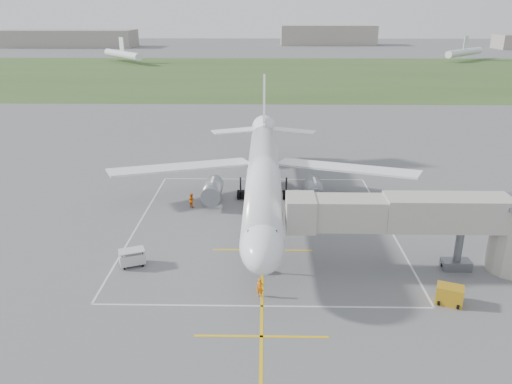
{
  "coord_description": "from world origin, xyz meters",
  "views": [
    {
      "loc": [
        0.17,
        -54.9,
        22.92
      ],
      "look_at": [
        -0.78,
        -4.0,
        4.0
      ],
      "focal_mm": 35.0,
      "sensor_mm": 36.0,
      "label": 1
    }
  ],
  "objects_px": {
    "baggage_cart": "(132,258)",
    "airliner": "(263,175)",
    "ramp_worker_wing": "(192,200)",
    "ramp_worker_nose": "(260,288)",
    "gpu_unit": "(449,295)",
    "jet_bridge": "(437,222)"
  },
  "relations": [
    {
      "from": "jet_bridge",
      "to": "ramp_worker_wing",
      "type": "height_order",
      "value": "jet_bridge"
    },
    {
      "from": "airliner",
      "to": "baggage_cart",
      "type": "height_order",
      "value": "airliner"
    },
    {
      "from": "jet_bridge",
      "to": "baggage_cart",
      "type": "relative_size",
      "value": 8.73
    },
    {
      "from": "airliner",
      "to": "baggage_cart",
      "type": "bearing_deg",
      "value": -130.9
    },
    {
      "from": "airliner",
      "to": "ramp_worker_wing",
      "type": "distance_m",
      "value": 9.42
    },
    {
      "from": "baggage_cart",
      "to": "airliner",
      "type": "bearing_deg",
      "value": 27.26
    },
    {
      "from": "airliner",
      "to": "gpu_unit",
      "type": "relative_size",
      "value": 18.98
    },
    {
      "from": "baggage_cart",
      "to": "gpu_unit",
      "type": "bearing_deg",
      "value": -33.9
    },
    {
      "from": "airliner",
      "to": "baggage_cart",
      "type": "relative_size",
      "value": 17.45
    },
    {
      "from": "ramp_worker_nose",
      "to": "airliner",
      "type": "bearing_deg",
      "value": 92.09
    },
    {
      "from": "jet_bridge",
      "to": "baggage_cart",
      "type": "bearing_deg",
      "value": 179.78
    },
    {
      "from": "ramp_worker_nose",
      "to": "ramp_worker_wing",
      "type": "relative_size",
      "value": 0.93
    },
    {
      "from": "baggage_cart",
      "to": "ramp_worker_wing",
      "type": "bearing_deg",
      "value": 54.69
    },
    {
      "from": "ramp_worker_nose",
      "to": "gpu_unit",
      "type": "bearing_deg",
      "value": -0.18
    },
    {
      "from": "jet_bridge",
      "to": "ramp_worker_nose",
      "type": "height_order",
      "value": "jet_bridge"
    },
    {
      "from": "airliner",
      "to": "gpu_unit",
      "type": "height_order",
      "value": "airliner"
    },
    {
      "from": "baggage_cart",
      "to": "ramp_worker_wing",
      "type": "relative_size",
      "value": 1.52
    },
    {
      "from": "airliner",
      "to": "ramp_worker_wing",
      "type": "xyz_separation_m",
      "value": [
        -8.72,
        0.62,
        -3.51
      ]
    },
    {
      "from": "jet_bridge",
      "to": "airliner",
      "type": "bearing_deg",
      "value": 137.81
    },
    {
      "from": "airliner",
      "to": "ramp_worker_nose",
      "type": "xyz_separation_m",
      "value": [
        -0.18,
        -19.29,
        -3.57
      ]
    },
    {
      "from": "airliner",
      "to": "jet_bridge",
      "type": "bearing_deg",
      "value": -42.19
    },
    {
      "from": "jet_bridge",
      "to": "ramp_worker_wing",
      "type": "distance_m",
      "value": 28.87
    }
  ]
}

